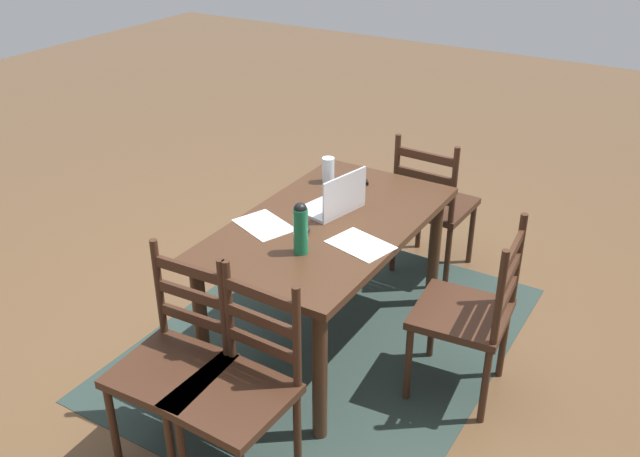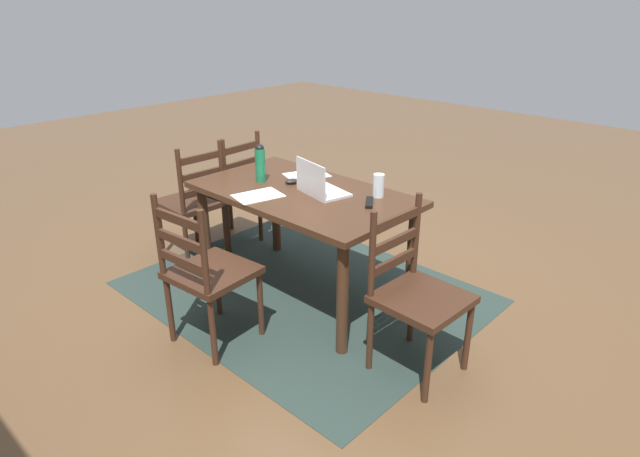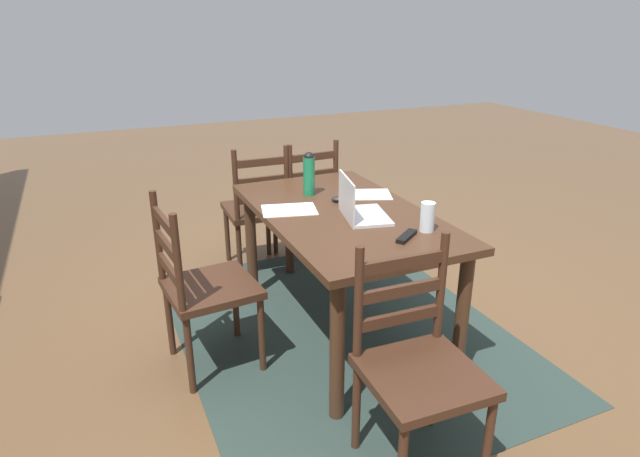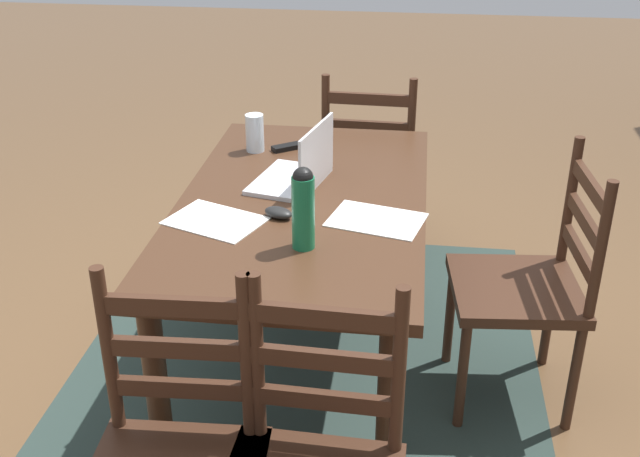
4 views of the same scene
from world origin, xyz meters
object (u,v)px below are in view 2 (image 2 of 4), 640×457
object	(u,v)px
chair_right_far	(194,202)
tv_remote	(369,203)
drinking_glass	(379,186)
dining_table	(303,206)
computer_mouse	(292,181)
laptop	(318,186)
water_bottle	(260,162)
chair_right_near	(229,191)
chair_left_far	(416,294)
chair_far_head	(207,273)

from	to	relation	value
chair_right_far	tv_remote	bearing A→B (deg)	-169.28
drinking_glass	tv_remote	bearing A→B (deg)	106.35
dining_table	computer_mouse	distance (m)	0.21
laptop	water_bottle	size ratio (longest dim) A/B	1.39
chair_right_far	computer_mouse	bearing A→B (deg)	-165.27
chair_right_near	water_bottle	distance (m)	0.83
chair_left_far	tv_remote	world-z (taller)	chair_left_far
chair_right_far	computer_mouse	distance (m)	0.94
chair_left_far	drinking_glass	size ratio (longest dim) A/B	6.41
dining_table	chair_right_near	distance (m)	1.05
chair_right_near	computer_mouse	world-z (taller)	chair_right_near
laptop	computer_mouse	distance (m)	0.28
drinking_glass	tv_remote	xyz separation A→B (m)	(-0.04, 0.14, -0.06)
dining_table	chair_left_far	size ratio (longest dim) A/B	1.54
laptop	chair_right_far	bearing A→B (deg)	9.71
chair_left_far	chair_right_near	bearing A→B (deg)	-9.40
chair_far_head	water_bottle	world-z (taller)	water_bottle
chair_left_far	computer_mouse	xyz separation A→B (m)	(1.18, -0.22, 0.31)
chair_right_near	chair_right_far	size ratio (longest dim) A/B	1.00
laptop	chair_left_far	bearing A→B (deg)	167.99
dining_table	chair_far_head	bearing A→B (deg)	90.27
chair_left_far	chair_far_head	distance (m)	1.19
tv_remote	chair_right_near	bearing A→B (deg)	-38.45
chair_far_head	water_bottle	distance (m)	0.92
chair_left_far	laptop	world-z (taller)	laptop
chair_right_far	drinking_glass	xyz separation A→B (m)	(-1.44, -0.42, 0.37)
laptop	tv_remote	xyz separation A→B (m)	(-0.35, -0.09, -0.05)
computer_mouse	tv_remote	world-z (taller)	computer_mouse
dining_table	chair_far_head	xyz separation A→B (m)	(-0.00, 0.79, -0.19)
chair_left_far	drinking_glass	world-z (taller)	chair_left_far
chair_left_far	tv_remote	distance (m)	0.69
chair_far_head	tv_remote	size ratio (longest dim) A/B	5.59
dining_table	chair_left_far	xyz separation A→B (m)	(-1.02, 0.17, -0.19)
dining_table	laptop	xyz separation A→B (m)	(-0.12, -0.02, 0.16)
chair_left_far	computer_mouse	distance (m)	1.24
chair_right_far	tv_remote	xyz separation A→B (m)	(-1.49, -0.28, 0.31)
chair_far_head	drinking_glass	size ratio (longest dim) A/B	6.41
drinking_glass	tv_remote	distance (m)	0.16
chair_far_head	computer_mouse	size ratio (longest dim) A/B	9.50
dining_table	laptop	distance (m)	0.20
chair_right_far	computer_mouse	size ratio (longest dim) A/B	9.50
chair_left_far	chair_right_near	xyz separation A→B (m)	(2.04, -0.34, 0.00)
laptop	tv_remote	distance (m)	0.36
chair_right_near	drinking_glass	xyz separation A→B (m)	(-1.44, -0.08, 0.37)
water_bottle	chair_right_near	bearing A→B (deg)	-18.57
chair_far_head	drinking_glass	bearing A→B (deg)	-111.89
chair_left_far	chair_right_far	world-z (taller)	same
dining_table	chair_right_near	bearing A→B (deg)	-9.50
laptop	computer_mouse	size ratio (longest dim) A/B	3.61
chair_far_head	laptop	xyz separation A→B (m)	(-0.11, -0.82, 0.35)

